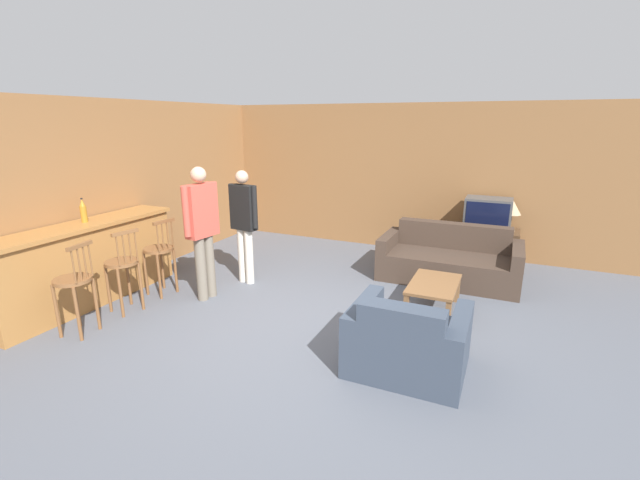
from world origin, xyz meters
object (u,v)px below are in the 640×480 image
Objects in this scene: bar_chair_far at (160,255)px; person_by_counter at (202,226)px; armchair_near at (407,342)px; bottle at (83,211)px; person_by_window at (244,220)px; coffee_table at (434,287)px; tv at (488,214)px; bar_chair_mid at (123,268)px; couch_far at (449,261)px; tv_unit at (484,246)px; table_lamp at (512,208)px; bar_chair_near at (75,287)px.

person_by_counter is (0.64, 0.14, 0.43)m from bar_chair_far.
armchair_near is 3.44× the size of bottle.
armchair_near is at bearing -26.24° from person_by_window.
coffee_table is 2.32m from tv.
couch_far is at bearing 38.50° from bar_chair_mid.
table_lamp is at bearing 0.00° from tv_unit.
armchair_near is at bearing -12.29° from person_by_counter.
person_by_window is at bearing 42.34° from bottle.
person_by_counter is at bearing -140.25° from table_lamp.
bottle is at bearing -160.71° from coffee_table.
tv_unit is at bearing 36.64° from person_by_window.
couch_far is (3.50, 2.79, -0.28)m from bar_chair_mid.
armchair_near is 1.17× the size of coffee_table.
coffee_table is 1.29× the size of tv.
armchair_near is (-0.02, -2.66, 0.00)m from couch_far.
bar_chair_far is 4.14m from couch_far.
bar_chair_far is at bearing -133.82° from person_by_window.
person_by_window is at bearing -143.39° from tv.
person_by_counter is at bearing 49.29° from bar_chair_mid.
bar_chair_mid is (-0.00, 0.65, 0.00)m from bar_chair_near.
couch_far is 1.85× the size of armchair_near.
person_by_window reaches higher than tv.
bottle reaches higher than coffee_table.
person_by_window is at bearing -177.76° from coffee_table.
bottle reaches higher than bar_chair_far.
table_lamp is at bearing 0.51° from tv.
bar_chair_near is 6.17m from table_lamp.
table_lamp is (4.96, 3.68, -0.23)m from bottle.
armchair_near is 1.43m from coffee_table.
bar_chair_near reaches higher than armchair_near.
couch_far is at bearing 89.28° from coffee_table.
armchair_near is at bearing -96.92° from tv.
couch_far reaches higher than armchair_near.
armchair_near reaches higher than coffee_table.
tv_unit is at bearing 90.00° from tv.
tv_unit is 2.01× the size of table_lamp.
bar_chair_mid is at bearing -136.18° from tv_unit.
bottle reaches higher than table_lamp.
tv_unit is 0.76m from table_lamp.
person_by_window is 0.94× the size of person_by_counter.
armchair_near is 3.06m from person_by_window.
bar_chair_far is 0.79m from person_by_counter.
couch_far is 1.13× the size of person_by_counter.
person_by_window reaches higher than armchair_near.
tv is (3.93, 3.16, 0.29)m from bar_chair_far.
bar_chair_near reaches higher than tv_unit.
bottle is (-4.61, -3.68, 0.90)m from tv_unit.
bar_chair_near is 0.64× the size of person_by_window.
table_lamp is 4.18m from person_by_window.
bar_chair_mid is at bearing -90.02° from bar_chair_far.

